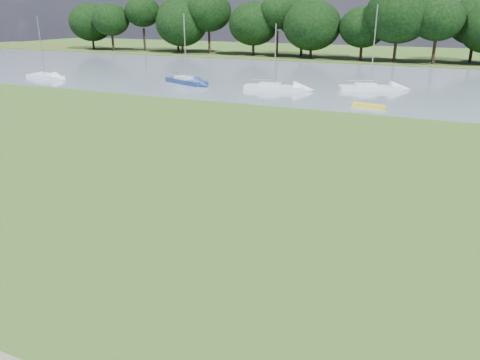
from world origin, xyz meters
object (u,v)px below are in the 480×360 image
at_px(sailboat_1, 274,86).
at_px(sailboat_2, 45,75).
at_px(kayak, 369,106).
at_px(sailboat_5, 186,80).
at_px(sailboat_4, 369,86).

relative_size(sailboat_1, sailboat_2, 0.91).
distance_m(kayak, sailboat_5, 23.77).
distance_m(sailboat_2, sailboat_5, 19.78).
relative_size(sailboat_4, sailboat_5, 1.11).
bearing_deg(sailboat_4, sailboat_1, -178.75).
relative_size(kayak, sailboat_2, 0.39).
bearing_deg(sailboat_1, sailboat_4, 14.59).
bearing_deg(sailboat_5, sailboat_2, -147.16).
distance_m(sailboat_4, sailboat_5, 21.67).
relative_size(sailboat_2, sailboat_4, 0.87).
bearing_deg(sailboat_4, sailboat_2, 167.68).
bearing_deg(kayak, sailboat_4, 110.07).
distance_m(sailboat_1, sailboat_5, 11.50).
xyz_separation_m(kayak, sailboat_2, (-42.47, 2.47, 0.26)).
xyz_separation_m(sailboat_1, sailboat_4, (9.75, 4.42, 0.00)).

